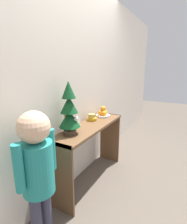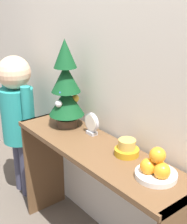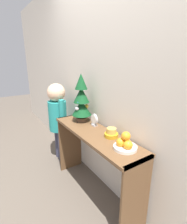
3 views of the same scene
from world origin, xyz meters
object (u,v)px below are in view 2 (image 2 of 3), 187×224
object	(u,v)px
mini_tree	(66,87)
fruit_bowl	(156,168)
child_figure	(18,111)
desk_clock	(92,124)
singing_bowl	(127,149)

from	to	relation	value
mini_tree	fruit_bowl	size ratio (longest dim) A/B	2.82
fruit_bowl	child_figure	bearing A→B (deg)	-176.98
mini_tree	child_figure	world-z (taller)	mini_tree
child_figure	desk_clock	bearing A→B (deg)	9.66
mini_tree	fruit_bowl	distance (m)	0.79
mini_tree	singing_bowl	bearing A→B (deg)	3.00
mini_tree	desk_clock	distance (m)	0.28
child_figure	fruit_bowl	bearing A→B (deg)	3.02
desk_clock	child_figure	bearing A→B (deg)	-170.34
mini_tree	child_figure	size ratio (longest dim) A/B	0.49
fruit_bowl	child_figure	distance (m)	1.32
desk_clock	child_figure	size ratio (longest dim) A/B	0.12
desk_clock	child_figure	distance (m)	0.78
fruit_bowl	desk_clock	bearing A→B (deg)	173.90
fruit_bowl	desk_clock	size ratio (longest dim) A/B	1.44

